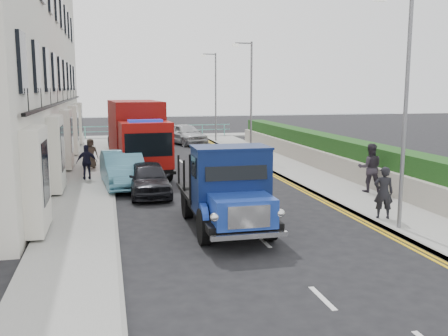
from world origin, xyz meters
TOP-DOWN VIEW (x-y plane):
  - ground at (0.00, 0.00)m, footprint 120.00×120.00m
  - pavement_west at (-5.20, 9.00)m, footprint 2.40×38.00m
  - pavement_east at (5.30, 9.00)m, footprint 2.60×38.00m
  - promenade at (0.00, 29.00)m, footprint 30.00×2.50m
  - sea_plane at (0.00, 60.00)m, footprint 120.00×120.00m
  - garden_east at (7.21, 9.00)m, footprint 1.45×28.00m
  - seafront_railing at (0.00, 28.20)m, footprint 13.00×0.08m
  - lamp_near at (4.18, -2.00)m, footprint 1.23×0.18m
  - lamp_mid at (4.18, 14.00)m, footprint 1.23×0.18m
  - lamp_far at (4.18, 24.00)m, footprint 1.23×0.18m
  - bedford_lorry at (-0.76, -1.01)m, footprint 2.26×5.54m
  - red_lorry at (-2.71, 10.64)m, footprint 2.83×7.09m
  - parked_car_front at (-2.64, 4.99)m, footprint 1.61×3.97m
  - parked_car_mid at (-3.60, 7.00)m, footprint 2.08×4.89m
  - parked_car_rear at (-2.60, 17.68)m, footprint 2.75×5.33m
  - seafront_car_left at (-2.24, 22.69)m, footprint 4.12×6.35m
  - seafront_car_right at (1.67, 22.84)m, footprint 3.17×5.05m
  - pedestrian_east_near at (4.40, -0.89)m, footprint 0.72×0.59m
  - pedestrian_east_far at (6.10, 2.99)m, footprint 1.16×1.03m
  - pedestrian_west_near at (-5.17, 8.56)m, footprint 0.98×0.49m
  - pedestrian_west_far at (-5.09, 11.85)m, footprint 0.86×0.66m

SIDE VIEW (x-z plane):
  - ground at x=0.00m, z-range 0.00..0.00m
  - sea_plane at x=0.00m, z-range 0.00..0.00m
  - pavement_west at x=-5.20m, z-range 0.00..0.12m
  - pavement_east at x=5.30m, z-range 0.00..0.12m
  - promenade at x=0.00m, z-range 0.00..0.12m
  - seafront_railing at x=0.00m, z-range 0.03..1.14m
  - parked_car_front at x=-2.64m, z-range 0.00..1.35m
  - parked_car_rear at x=-2.60m, z-range 0.00..1.48m
  - parked_car_mid at x=-3.60m, z-range 0.00..1.57m
  - seafront_car_right at x=1.67m, z-range 0.00..1.60m
  - seafront_car_left at x=-2.24m, z-range 0.00..1.63m
  - pedestrian_west_far at x=-5.09m, z-range 0.12..1.67m
  - garden_east at x=7.21m, z-range 0.02..1.77m
  - pedestrian_west_near at x=-5.17m, z-range 0.12..1.72m
  - pedestrian_east_near at x=4.40m, z-range 0.12..1.82m
  - pedestrian_east_far at x=6.10m, z-range 0.12..2.10m
  - bedford_lorry at x=-0.76m, z-range -0.10..2.50m
  - red_lorry at x=-2.71m, z-range 0.12..3.75m
  - lamp_near at x=4.18m, z-range 0.50..7.50m
  - lamp_mid at x=4.18m, z-range 0.50..7.50m
  - lamp_far at x=4.18m, z-range 0.50..7.50m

